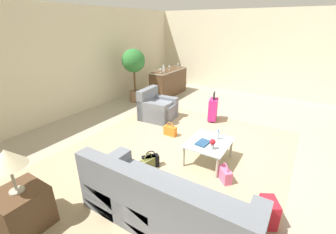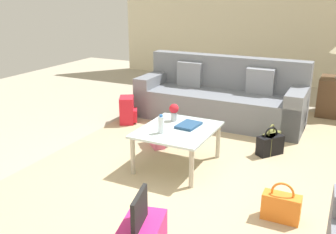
{
  "view_description": "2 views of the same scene",
  "coord_description": "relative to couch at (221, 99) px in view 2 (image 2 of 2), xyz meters",
  "views": [
    {
      "loc": [
        -4.12,
        -1.87,
        2.6
      ],
      "look_at": [
        -0.52,
        0.38,
        0.82
      ],
      "focal_mm": 24.0,
      "sensor_mm": 36.0,
      "label": 1
    },
    {
      "loc": [
        3.11,
        1.12,
        1.87
      ],
      "look_at": [
        0.01,
        -0.42,
        0.72
      ],
      "focal_mm": 40.0,
      "sensor_mm": 36.0,
      "label": 2
    }
  ],
  "objects": [
    {
      "name": "ground_plane",
      "position": [
        2.2,
        0.6,
        -0.32
      ],
      "size": [
        12.0,
        12.0,
        0.0
      ],
      "primitive_type": "plane",
      "color": "#A89E89"
    },
    {
      "name": "wall_left",
      "position": [
        -2.86,
        0.6,
        1.23
      ],
      "size": [
        0.12,
        8.0,
        3.1
      ],
      "primitive_type": "cube",
      "color": "beige",
      "rests_on": "ground"
    },
    {
      "name": "area_rug",
      "position": [
        1.6,
        0.8,
        -0.31
      ],
      "size": [
        5.2,
        4.4,
        0.01
      ],
      "primitive_type": "cube",
      "color": "tan",
      "rests_on": "ground"
    },
    {
      "name": "couch",
      "position": [
        0.0,
        0.0,
        0.0
      ],
      "size": [
        0.89,
        2.49,
        0.95
      ],
      "color": "slate",
      "rests_on": "ground"
    },
    {
      "name": "coffee_table",
      "position": [
        1.8,
        0.1,
        0.07
      ],
      "size": [
        0.91,
        0.78,
        0.45
      ],
      "color": "silver",
      "rests_on": "ground"
    },
    {
      "name": "water_bottle",
      "position": [
        2.0,
        -0.0,
        0.22
      ],
      "size": [
        0.06,
        0.06,
        0.2
      ],
      "color": "silver",
      "rests_on": "coffee_table"
    },
    {
      "name": "coffee_table_book",
      "position": [
        1.68,
        0.18,
        0.14
      ],
      "size": [
        0.31,
        0.23,
        0.03
      ],
      "primitive_type": "cube",
      "rotation": [
        0.0,
        0.0,
        -0.09
      ],
      "color": "navy",
      "rests_on": "coffee_table"
    },
    {
      "name": "flower_vase",
      "position": [
        1.58,
        -0.05,
        0.25
      ],
      "size": [
        0.11,
        0.11,
        0.21
      ],
      "color": "#B2B7BC",
      "rests_on": "coffee_table"
    },
    {
      "name": "handbag_black",
      "position": [
        1.03,
        0.97,
        -0.19
      ],
      "size": [
        0.34,
        0.31,
        0.36
      ],
      "color": "black",
      "rests_on": "ground"
    },
    {
      "name": "handbag_pink",
      "position": [
        1.39,
        -0.39,
        -0.19
      ],
      "size": [
        0.33,
        0.32,
        0.36
      ],
      "color": "pink",
      "rests_on": "ground"
    },
    {
      "name": "handbag_olive",
      "position": [
        0.94,
        0.96,
        -0.19
      ],
      "size": [
        0.34,
        0.19,
        0.36
      ],
      "color": "olive",
      "rests_on": "ground"
    },
    {
      "name": "handbag_orange",
      "position": [
        2.38,
        1.35,
        -0.19
      ],
      "size": [
        0.14,
        0.32,
        0.36
      ],
      "color": "orange",
      "rests_on": "ground"
    },
    {
      "name": "backpack_red",
      "position": [
        0.79,
        -1.19,
        -0.12
      ],
      "size": [
        0.36,
        0.34,
        0.4
      ],
      "color": "red",
      "rests_on": "ground"
    }
  ]
}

